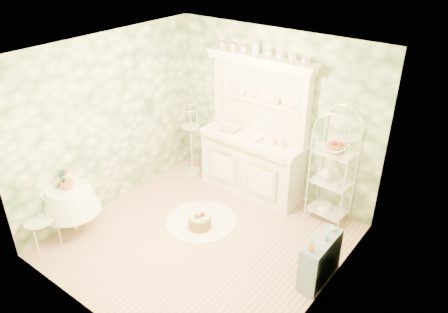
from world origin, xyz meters
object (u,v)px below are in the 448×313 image
Objects in this scene: bakers_rack at (333,164)px; cafe_chair at (39,224)px; birdcage_stand at (191,139)px; side_shelf at (320,260)px; floor_basket at (200,222)px; round_table at (72,208)px; kitchen_dresser at (253,129)px.

bakers_rack is 4.21m from cafe_chair.
birdcage_stand reaches higher than cafe_chair.
cafe_chair is at bearing -145.27° from side_shelf.
side_shelf is 2.07× the size of floor_basket.
birdcage_stand reaches higher than round_table.
cafe_chair reaches higher than round_table.
kitchen_dresser is 2.88× the size of cafe_chair.
bakers_rack is 3.85m from round_table.
kitchen_dresser reaches higher than cafe_chair.
birdcage_stand is 1.76m from floor_basket.
bakers_rack is at bearing 2.00° from kitchen_dresser.
bakers_rack is (1.37, 0.05, -0.20)m from kitchen_dresser.
round_table is 2.29× the size of floor_basket.
kitchen_dresser is at bearing 153.60° from side_shelf.
birdcage_stand is at bearing 167.38° from side_shelf.
cafe_chair is (-3.34, -1.79, 0.11)m from side_shelf.
birdcage_stand is (0.28, 2.85, 0.27)m from cafe_chair.
kitchen_dresser reaches higher than floor_basket.
birdcage_stand is (-3.06, 1.06, 0.38)m from side_shelf.
cafe_chair reaches higher than floor_basket.
floor_basket is at bearing 38.69° from round_table.
birdcage_stand is at bearing -171.29° from bakers_rack.
kitchen_dresser reaches higher than side_shelf.
birdcage_stand is (0.27, 2.34, 0.30)m from round_table.
kitchen_dresser is 1.39m from bakers_rack.
bakers_rack reaches higher than round_table.
bakers_rack is 2.39× the size of cafe_chair.
round_table is at bearing -141.31° from floor_basket.
side_shelf reaches higher than floor_basket.
floor_basket is (1.44, 1.16, -0.27)m from round_table.
bakers_rack is 2.60m from birdcage_stand.
cafe_chair is (-2.85, -3.04, -0.55)m from bakers_rack.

